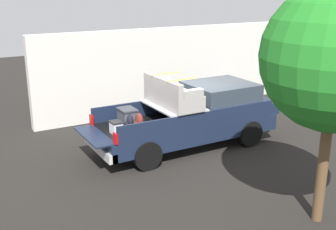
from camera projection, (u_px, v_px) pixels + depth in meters
The scene contains 5 objects.
ground_plane at pixel (185, 146), 12.79m from camera, with size 40.00×40.00×0.00m, color black.
pickup_truck at pixel (195, 115), 12.67m from camera, with size 6.05×2.06×2.23m.
building_facade at pixel (167, 69), 16.18m from camera, with size 10.41×0.36×3.18m, color silver.
tree_background at pixel (336, 58), 7.81m from camera, with size 2.84×2.84×4.84m.
trash_can at pixel (231, 93), 17.09m from camera, with size 0.60×0.60×0.98m.
Camera 1 is at (-6.34, -10.11, 4.72)m, focal length 44.87 mm.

